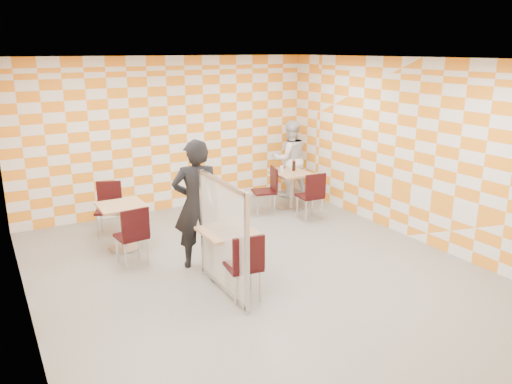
{
  "coord_description": "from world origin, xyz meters",
  "views": [
    {
      "loc": [
        -3.27,
        -5.77,
        3.13
      ],
      "look_at": [
        0.1,
        0.2,
        1.15
      ],
      "focal_mm": 35.0,
      "sensor_mm": 36.0,
      "label": 1
    }
  ],
  "objects_px": {
    "chair_second_front": "(312,193)",
    "soda_bottle": "(294,166)",
    "main_table": "(228,246)",
    "chair_second_side": "(269,187)",
    "empty_table": "(122,219)",
    "chair_empty_near": "(133,232)",
    "sport_bottle": "(282,169)",
    "second_table": "(292,184)",
    "chair_main_front": "(246,262)",
    "man_dark": "(197,204)",
    "chair_empty_far": "(109,204)",
    "man_white": "(290,159)",
    "partition": "(223,237)"
  },
  "relations": [
    {
      "from": "chair_empty_far",
      "to": "man_dark",
      "type": "relative_size",
      "value": 0.48
    },
    {
      "from": "chair_second_front",
      "to": "soda_bottle",
      "type": "xyz_separation_m",
      "value": [
        0.18,
        0.91,
        0.31
      ]
    },
    {
      "from": "chair_empty_far",
      "to": "chair_main_front",
      "type": "bearing_deg",
      "value": -74.86
    },
    {
      "from": "partition",
      "to": "man_white",
      "type": "height_order",
      "value": "man_white"
    },
    {
      "from": "man_white",
      "to": "main_table",
      "type": "bearing_deg",
      "value": 57.88
    },
    {
      "from": "sport_bottle",
      "to": "chair_empty_far",
      "type": "bearing_deg",
      "value": 175.1
    },
    {
      "from": "chair_second_front",
      "to": "chair_empty_near",
      "type": "relative_size",
      "value": 1.0
    },
    {
      "from": "chair_empty_near",
      "to": "sport_bottle",
      "type": "distance_m",
      "value": 3.62
    },
    {
      "from": "main_table",
      "to": "soda_bottle",
      "type": "xyz_separation_m",
      "value": [
        2.69,
        2.42,
        0.34
      ]
    },
    {
      "from": "second_table",
      "to": "chair_empty_far",
      "type": "xyz_separation_m",
      "value": [
        -3.54,
        0.35,
        0.04
      ]
    },
    {
      "from": "chair_second_front",
      "to": "partition",
      "type": "relative_size",
      "value": 0.6
    },
    {
      "from": "empty_table",
      "to": "sport_bottle",
      "type": "bearing_deg",
      "value": 8.66
    },
    {
      "from": "chair_second_front",
      "to": "man_dark",
      "type": "distance_m",
      "value": 2.82
    },
    {
      "from": "chair_second_front",
      "to": "partition",
      "type": "xyz_separation_m",
      "value": [
        -2.71,
        -1.8,
        0.25
      ]
    },
    {
      "from": "partition",
      "to": "empty_table",
      "type": "bearing_deg",
      "value": 109.06
    },
    {
      "from": "chair_main_front",
      "to": "man_white",
      "type": "xyz_separation_m",
      "value": [
        3.1,
        3.74,
        0.29
      ]
    },
    {
      "from": "chair_second_front",
      "to": "soda_bottle",
      "type": "relative_size",
      "value": 4.02
    },
    {
      "from": "main_table",
      "to": "empty_table",
      "type": "relative_size",
      "value": 1.0
    },
    {
      "from": "empty_table",
      "to": "soda_bottle",
      "type": "distance_m",
      "value": 3.7
    },
    {
      "from": "main_table",
      "to": "chair_second_side",
      "type": "bearing_deg",
      "value": 48.49
    },
    {
      "from": "second_table",
      "to": "soda_bottle",
      "type": "distance_m",
      "value": 0.38
    },
    {
      "from": "chair_second_side",
      "to": "chair_empty_near",
      "type": "height_order",
      "value": "same"
    },
    {
      "from": "main_table",
      "to": "empty_table",
      "type": "bearing_deg",
      "value": 117.16
    },
    {
      "from": "empty_table",
      "to": "chair_second_front",
      "type": "bearing_deg",
      "value": -5.94
    },
    {
      "from": "chair_second_side",
      "to": "soda_bottle",
      "type": "xyz_separation_m",
      "value": [
        0.68,
        0.16,
        0.31
      ]
    },
    {
      "from": "sport_bottle",
      "to": "soda_bottle",
      "type": "distance_m",
      "value": 0.32
    },
    {
      "from": "chair_second_front",
      "to": "chair_second_side",
      "type": "bearing_deg",
      "value": 123.54
    },
    {
      "from": "main_table",
      "to": "second_table",
      "type": "bearing_deg",
      "value": 41.97
    },
    {
      "from": "main_table",
      "to": "sport_bottle",
      "type": "relative_size",
      "value": 3.75
    },
    {
      "from": "main_table",
      "to": "chair_second_front",
      "type": "bearing_deg",
      "value": 31.06
    },
    {
      "from": "main_table",
      "to": "chair_empty_far",
      "type": "bearing_deg",
      "value": 110.11
    },
    {
      "from": "empty_table",
      "to": "chair_second_front",
      "type": "height_order",
      "value": "chair_second_front"
    },
    {
      "from": "chair_empty_far",
      "to": "man_dark",
      "type": "distance_m",
      "value": 2.19
    },
    {
      "from": "chair_second_side",
      "to": "chair_empty_near",
      "type": "bearing_deg",
      "value": -158.83
    },
    {
      "from": "main_table",
      "to": "chair_second_side",
      "type": "xyz_separation_m",
      "value": [
        2.0,
        2.26,
        0.04
      ]
    },
    {
      "from": "main_table",
      "to": "soda_bottle",
      "type": "relative_size",
      "value": 3.26
    },
    {
      "from": "second_table",
      "to": "chair_main_front",
      "type": "xyz_separation_m",
      "value": [
        -2.64,
        -2.97,
        0.04
      ]
    },
    {
      "from": "man_white",
      "to": "chair_empty_far",
      "type": "bearing_deg",
      "value": 18.35
    },
    {
      "from": "chair_empty_near",
      "to": "man_white",
      "type": "distance_m",
      "value": 4.49
    },
    {
      "from": "man_dark",
      "to": "chair_main_front",
      "type": "bearing_deg",
      "value": 112.4
    },
    {
      "from": "second_table",
      "to": "sport_bottle",
      "type": "distance_m",
      "value": 0.39
    },
    {
      "from": "empty_table",
      "to": "chair_second_side",
      "type": "xyz_separation_m",
      "value": [
        2.96,
        0.39,
        0.04
      ]
    },
    {
      "from": "empty_table",
      "to": "chair_second_front",
      "type": "distance_m",
      "value": 3.48
    },
    {
      "from": "chair_main_front",
      "to": "chair_second_front",
      "type": "height_order",
      "value": "same"
    },
    {
      "from": "empty_table",
      "to": "man_white",
      "type": "bearing_deg",
      "value": 16.97
    },
    {
      "from": "sport_bottle",
      "to": "man_dark",
      "type": "bearing_deg",
      "value": -146.14
    },
    {
      "from": "man_dark",
      "to": "main_table",
      "type": "bearing_deg",
      "value": 122.26
    },
    {
      "from": "chair_empty_near",
      "to": "second_table",
      "type": "bearing_deg",
      "value": 18.74
    },
    {
      "from": "main_table",
      "to": "man_white",
      "type": "xyz_separation_m",
      "value": [
        3.02,
        3.08,
        0.32
      ]
    },
    {
      "from": "chair_second_front",
      "to": "chair_empty_near",
      "type": "xyz_separation_m",
      "value": [
        -3.5,
        -0.41,
        0.0
      ]
    }
  ]
}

